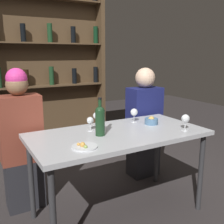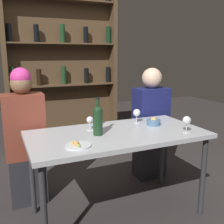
# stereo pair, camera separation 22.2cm
# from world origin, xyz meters

# --- Properties ---
(ground_plane) EXTENTS (10.00, 10.00, 0.00)m
(ground_plane) POSITION_xyz_m (0.00, 0.00, 0.00)
(ground_plane) COLOR #332D2D
(dining_table) EXTENTS (1.45, 0.73, 0.75)m
(dining_table) POSITION_xyz_m (0.00, 0.00, 0.68)
(dining_table) COLOR #B7BABF
(dining_table) RESTS_ON ground_plane
(wine_rack_wall) EXTENTS (1.58, 0.21, 2.36)m
(wine_rack_wall) POSITION_xyz_m (-0.00, 1.85, 1.21)
(wine_rack_wall) COLOR #4C3823
(wine_rack_wall) RESTS_ON ground_plane
(wine_bottle) EXTENTS (0.08, 0.08, 0.30)m
(wine_bottle) POSITION_xyz_m (-0.17, -0.00, 0.88)
(wine_bottle) COLOR #19381E
(wine_bottle) RESTS_ON dining_table
(wine_glass_0) EXTENTS (0.07, 0.07, 0.13)m
(wine_glass_0) POSITION_xyz_m (0.30, 0.21, 0.84)
(wine_glass_0) COLOR silver
(wine_glass_0) RESTS_ON dining_table
(wine_glass_1) EXTENTS (0.06, 0.06, 0.12)m
(wine_glass_1) POSITION_xyz_m (-0.18, 0.16, 0.83)
(wine_glass_1) COLOR silver
(wine_glass_1) RESTS_ON dining_table
(wine_glass_2) EXTENTS (0.06, 0.06, 0.12)m
(wine_glass_2) POSITION_xyz_m (-0.08, 0.26, 0.84)
(wine_glass_2) COLOR silver
(wine_glass_2) RESTS_ON dining_table
(wine_glass_3) EXTENTS (0.07, 0.07, 0.14)m
(wine_glass_3) POSITION_xyz_m (0.52, -0.23, 0.85)
(wine_glass_3) COLOR silver
(wine_glass_3) RESTS_ON dining_table
(food_plate_0) EXTENTS (0.18, 0.18, 0.04)m
(food_plate_0) POSITION_xyz_m (-0.39, -0.19, 0.76)
(food_plate_0) COLOR silver
(food_plate_0) RESTS_ON dining_table
(snack_bowl) EXTENTS (0.12, 0.12, 0.07)m
(snack_bowl) POSITION_xyz_m (0.39, 0.07, 0.78)
(snack_bowl) COLOR #4C7299
(snack_bowl) RESTS_ON dining_table
(seated_person_left) EXTENTS (0.36, 0.22, 1.27)m
(seated_person_left) POSITION_xyz_m (-0.68, 0.53, 0.61)
(seated_person_left) COLOR #26262B
(seated_person_left) RESTS_ON ground_plane
(seated_person_right) EXTENTS (0.36, 0.22, 1.24)m
(seated_person_right) POSITION_xyz_m (0.65, 0.53, 0.59)
(seated_person_right) COLOR #26262B
(seated_person_right) RESTS_ON ground_plane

